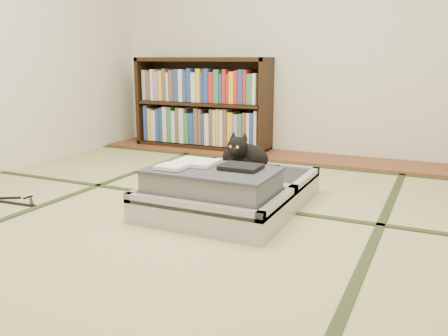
% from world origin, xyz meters
% --- Properties ---
extents(floor, '(4.50, 4.50, 0.00)m').
position_xyz_m(floor, '(0.00, 0.00, 0.00)').
color(floor, tan).
rests_on(floor, ground).
extents(wood_strip, '(4.00, 0.50, 0.02)m').
position_xyz_m(wood_strip, '(0.00, 2.00, 0.01)').
color(wood_strip, brown).
rests_on(wood_strip, ground).
extents(tatami_borders, '(4.00, 4.50, 0.01)m').
position_xyz_m(tatami_borders, '(0.00, 0.49, 0.00)').
color(tatami_borders, '#2D381E').
rests_on(tatami_borders, ground).
extents(bookcase, '(1.43, 0.33, 0.92)m').
position_xyz_m(bookcase, '(-1.01, 2.07, 0.45)').
color(bookcase, black).
rests_on(bookcase, wood_strip).
extents(suitcase, '(0.84, 1.12, 0.33)m').
position_xyz_m(suitcase, '(0.09, 0.32, 0.12)').
color(suitcase, '#AFAFB4').
rests_on(suitcase, floor).
extents(cat, '(0.37, 0.37, 0.30)m').
position_xyz_m(cat, '(0.07, 0.61, 0.27)').
color(cat, black).
rests_on(cat, suitcase).
extents(cable_coil, '(0.12, 0.12, 0.03)m').
position_xyz_m(cable_coil, '(0.26, 0.63, 0.17)').
color(cable_coil, white).
rests_on(cable_coil, suitcase).
extents(hanger, '(0.41, 0.20, 0.01)m').
position_xyz_m(hanger, '(-1.22, -0.16, 0.01)').
color(hanger, black).
rests_on(hanger, floor).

